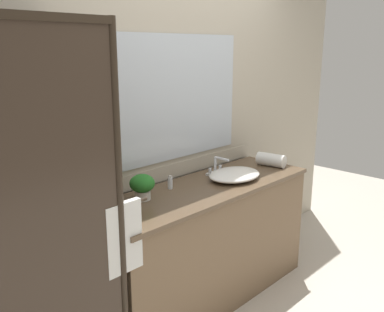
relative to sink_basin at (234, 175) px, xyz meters
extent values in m
plane|color=beige|center=(-0.27, 0.04, -0.93)|extent=(8.00, 8.00, 0.00)
cube|color=#B2A893|center=(-0.27, 0.38, 0.37)|extent=(4.40, 0.05, 2.60)
cube|color=#B2A893|center=(-0.27, 0.35, 0.02)|extent=(1.80, 0.01, 0.11)
cube|color=silver|center=(-0.27, 0.35, 0.57)|extent=(1.30, 0.01, 0.91)
cube|color=brown|center=(-0.27, 0.05, -0.50)|extent=(1.80, 0.56, 0.87)
cube|color=brown|center=(-0.27, 0.04, -0.05)|extent=(1.80, 0.58, 0.03)
cylinder|color=#2D2319|center=(-1.22, -0.23, 0.07)|extent=(0.04, 0.04, 2.00)
cube|color=#382B21|center=(-1.72, -0.23, 0.07)|extent=(0.96, 0.01, 1.96)
cube|color=#382B21|center=(-1.22, 0.05, 0.07)|extent=(0.01, 0.57, 1.96)
cylinder|color=#2D2319|center=(-1.20, -0.22, 0.14)|extent=(0.32, 0.02, 0.02)
cube|color=white|center=(-1.20, -0.22, -0.03)|extent=(0.22, 0.04, 0.39)
ellipsoid|color=white|center=(0.00, 0.00, 0.00)|extent=(0.44, 0.34, 0.07)
cube|color=silver|center=(0.00, 0.19, -0.03)|extent=(0.17, 0.04, 0.02)
cylinder|color=silver|center=(0.00, 0.19, 0.04)|extent=(0.02, 0.02, 0.12)
cylinder|color=silver|center=(0.00, 0.13, 0.10)|extent=(0.02, 0.13, 0.02)
cylinder|color=silver|center=(-0.06, 0.19, 0.00)|extent=(0.02, 0.02, 0.04)
cylinder|color=silver|center=(0.06, 0.19, 0.00)|extent=(0.02, 0.02, 0.04)
cylinder|color=beige|center=(-0.76, 0.15, 0.00)|extent=(0.10, 0.10, 0.06)
ellipsoid|color=#256F25|center=(-0.76, 0.15, 0.08)|extent=(0.16, 0.16, 0.12)
cylinder|color=silver|center=(-0.94, 0.25, 0.00)|extent=(0.03, 0.03, 0.07)
cylinder|color=black|center=(-0.94, 0.25, 0.05)|extent=(0.03, 0.03, 0.01)
cylinder|color=silver|center=(-0.49, 0.18, 0.01)|extent=(0.03, 0.03, 0.08)
cylinder|color=#B7B2A8|center=(-0.49, 0.18, 0.06)|extent=(0.03, 0.03, 0.01)
cylinder|color=white|center=(0.49, 0.00, 0.02)|extent=(0.14, 0.25, 0.11)
camera|label=1|loc=(-2.39, -1.87, 0.93)|focal=39.25mm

